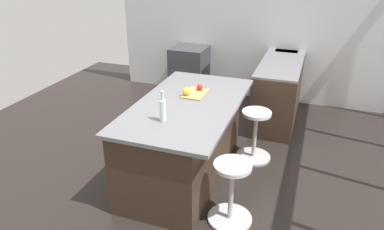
{
  "coord_description": "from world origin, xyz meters",
  "views": [
    {
      "loc": [
        3.2,
        1.05,
        2.46
      ],
      "look_at": [
        -0.17,
        -0.14,
        0.78
      ],
      "focal_mm": 33.49,
      "sensor_mm": 36.0,
      "label": 1
    }
  ],
  "objects_px": {
    "cutting_board": "(195,94)",
    "stool_by_window": "(255,137)",
    "apple_red": "(200,87)",
    "water_bottle": "(163,110)",
    "kitchen_island": "(184,139)",
    "stool_middle": "(231,194)",
    "apple_yellow": "(186,91)",
    "oven_range": "(190,72)"
  },
  "relations": [
    {
      "from": "water_bottle",
      "to": "apple_yellow",
      "type": "bearing_deg",
      "value": -179.16
    },
    {
      "from": "stool_by_window",
      "to": "stool_middle",
      "type": "height_order",
      "value": "same"
    },
    {
      "from": "kitchen_island",
      "to": "cutting_board",
      "type": "bearing_deg",
      "value": 170.73
    },
    {
      "from": "cutting_board",
      "to": "apple_red",
      "type": "bearing_deg",
      "value": 167.2
    },
    {
      "from": "oven_range",
      "to": "water_bottle",
      "type": "height_order",
      "value": "water_bottle"
    },
    {
      "from": "apple_red",
      "to": "water_bottle",
      "type": "distance_m",
      "value": 0.87
    },
    {
      "from": "kitchen_island",
      "to": "water_bottle",
      "type": "height_order",
      "value": "water_bottle"
    },
    {
      "from": "apple_red",
      "to": "apple_yellow",
      "type": "bearing_deg",
      "value": -26.25
    },
    {
      "from": "apple_red",
      "to": "stool_middle",
      "type": "bearing_deg",
      "value": 33.59
    },
    {
      "from": "cutting_board",
      "to": "stool_by_window",
      "type": "bearing_deg",
      "value": 117.63
    },
    {
      "from": "stool_by_window",
      "to": "apple_yellow",
      "type": "relative_size",
      "value": 7.43
    },
    {
      "from": "stool_by_window",
      "to": "apple_red",
      "type": "relative_size",
      "value": 9.28
    },
    {
      "from": "oven_range",
      "to": "apple_red",
      "type": "bearing_deg",
      "value": 23.06
    },
    {
      "from": "cutting_board",
      "to": "oven_range",
      "type": "bearing_deg",
      "value": -158.42
    },
    {
      "from": "kitchen_island",
      "to": "water_bottle",
      "type": "bearing_deg",
      "value": -2.52
    },
    {
      "from": "stool_middle",
      "to": "apple_yellow",
      "type": "xyz_separation_m",
      "value": [
        -0.78,
        -0.75,
        0.68
      ]
    },
    {
      "from": "kitchen_island",
      "to": "stool_middle",
      "type": "xyz_separation_m",
      "value": [
        0.61,
        0.71,
        -0.16
      ]
    },
    {
      "from": "apple_yellow",
      "to": "water_bottle",
      "type": "relative_size",
      "value": 0.28
    },
    {
      "from": "apple_red",
      "to": "cutting_board",
      "type": "bearing_deg",
      "value": -12.8
    },
    {
      "from": "oven_range",
      "to": "stool_middle",
      "type": "xyz_separation_m",
      "value": [
        3.01,
        1.51,
        -0.14
      ]
    },
    {
      "from": "kitchen_island",
      "to": "apple_red",
      "type": "distance_m",
      "value": 0.63
    },
    {
      "from": "stool_middle",
      "to": "apple_yellow",
      "type": "relative_size",
      "value": 7.43
    },
    {
      "from": "kitchen_island",
      "to": "cutting_board",
      "type": "distance_m",
      "value": 0.54
    },
    {
      "from": "apple_red",
      "to": "apple_yellow",
      "type": "distance_m",
      "value": 0.22
    },
    {
      "from": "stool_middle",
      "to": "cutting_board",
      "type": "xyz_separation_m",
      "value": [
        -0.88,
        -0.67,
        0.62
      ]
    },
    {
      "from": "stool_middle",
      "to": "stool_by_window",
      "type": "bearing_deg",
      "value": 180.0
    },
    {
      "from": "cutting_board",
      "to": "apple_red",
      "type": "xyz_separation_m",
      "value": [
        -0.1,
        0.02,
        0.05
      ]
    },
    {
      "from": "oven_range",
      "to": "cutting_board",
      "type": "xyz_separation_m",
      "value": [
        2.13,
        0.84,
        0.49
      ]
    },
    {
      "from": "stool_middle",
      "to": "water_bottle",
      "type": "bearing_deg",
      "value": -98.56
    },
    {
      "from": "kitchen_island",
      "to": "apple_yellow",
      "type": "relative_size",
      "value": 22.21
    },
    {
      "from": "stool_middle",
      "to": "water_bottle",
      "type": "xyz_separation_m",
      "value": [
        -0.11,
        -0.74,
        0.74
      ]
    },
    {
      "from": "stool_by_window",
      "to": "apple_yellow",
      "type": "bearing_deg",
      "value": -58.89
    },
    {
      "from": "cutting_board",
      "to": "water_bottle",
      "type": "distance_m",
      "value": 0.78
    },
    {
      "from": "apple_yellow",
      "to": "stool_middle",
      "type": "bearing_deg",
      "value": 43.74
    },
    {
      "from": "cutting_board",
      "to": "apple_red",
      "type": "distance_m",
      "value": 0.11
    },
    {
      "from": "water_bottle",
      "to": "stool_middle",
      "type": "bearing_deg",
      "value": 81.44
    },
    {
      "from": "kitchen_island",
      "to": "stool_middle",
      "type": "bearing_deg",
      "value": 49.27
    },
    {
      "from": "kitchen_island",
      "to": "water_bottle",
      "type": "xyz_separation_m",
      "value": [
        0.5,
        -0.02,
        0.58
      ]
    },
    {
      "from": "stool_middle",
      "to": "cutting_board",
      "type": "relative_size",
      "value": 1.81
    },
    {
      "from": "stool_middle",
      "to": "apple_red",
      "type": "bearing_deg",
      "value": -146.41
    },
    {
      "from": "stool_by_window",
      "to": "stool_middle",
      "type": "relative_size",
      "value": 1.0
    },
    {
      "from": "oven_range",
      "to": "apple_yellow",
      "type": "height_order",
      "value": "apple_yellow"
    }
  ]
}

